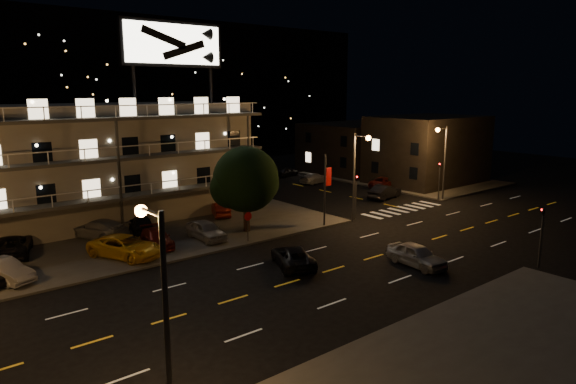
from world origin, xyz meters
TOP-DOWN VIEW (x-y plane):
  - ground at (0.00, 0.00)m, footprint 140.00×140.00m
  - curb_nw at (-14.00, 20.00)m, footprint 44.00×24.00m
  - curb_ne at (30.00, 20.00)m, footprint 16.00×24.00m
  - motel at (-9.94, 23.88)m, footprint 28.00×13.80m
  - side_bldg_front at (29.99, 16.00)m, footprint 14.06×10.00m
  - side_bldg_back at (29.99, 28.00)m, footprint 14.06×12.00m
  - hill_backdrop at (-5.94, 68.78)m, footprint 120.00×25.00m
  - streetlight_nc at (8.50, 7.94)m, footprint 0.44×1.92m
  - streetlight_ne at (22.14, 8.30)m, footprint 1.92×0.44m
  - streetlight_s at (-18.00, -7.94)m, footprint 0.44×1.92m
  - signal_nw at (9.00, 8.50)m, footprint 0.20×0.27m
  - signal_sw at (9.00, -8.50)m, footprint 0.20×0.27m
  - signal_ne at (22.00, 8.50)m, footprint 0.27×0.20m
  - banner_north at (5.09, 8.40)m, footprint 0.83×0.16m
  - stop_sign at (-3.00, 8.57)m, footprint 0.91×0.11m
  - tree at (-1.49, 11.06)m, footprint 5.68×5.47m
  - lot_car_1 at (-19.68, 10.97)m, footprint 3.13×4.56m
  - lot_car_2 at (-11.97, 10.85)m, footprint 4.63×6.08m
  - lot_car_3 at (-9.12, 11.84)m, footprint 2.56×4.67m
  - lot_car_4 at (-5.28, 11.13)m, footprint 1.78×4.36m
  - lot_car_6 at (-18.15, 16.35)m, footprint 3.88×5.74m
  - lot_car_7 at (-11.76, 16.83)m, footprint 4.02×5.65m
  - lot_car_8 at (-8.42, 16.29)m, footprint 2.70×4.52m
  - lot_car_9 at (-0.36, 16.99)m, footprint 2.78×4.20m
  - side_car_0 at (18.15, 12.75)m, footprint 4.90×2.46m
  - side_car_1 at (23.13, 16.97)m, footprint 5.27×3.30m
  - side_car_2 at (18.52, 24.63)m, footprint 4.64×2.27m
  - side_car_3 at (19.08, 31.04)m, footprint 4.02×2.29m
  - road_car_east at (2.89, -3.05)m, footprint 2.21×4.62m
  - road_car_west at (-3.71, 2.23)m, footprint 4.03×5.35m

SIDE VIEW (x-z plane):
  - ground at x=0.00m, z-range 0.00..0.00m
  - curb_nw at x=-14.00m, z-range 0.00..0.15m
  - curb_ne at x=30.00m, z-range 0.00..0.15m
  - side_car_3 at x=19.08m, z-range 0.00..1.29m
  - side_car_2 at x=18.52m, z-range 0.00..1.30m
  - road_car_west at x=-3.71m, z-range 0.00..1.35m
  - side_car_1 at x=23.13m, z-range 0.00..1.36m
  - road_car_east at x=2.89m, z-range 0.00..1.52m
  - side_car_0 at x=18.15m, z-range 0.00..1.54m
  - lot_car_3 at x=-9.12m, z-range 0.15..1.43m
  - lot_car_9 at x=-0.36m, z-range 0.15..1.46m
  - lot_car_1 at x=-19.68m, z-range 0.15..1.57m
  - lot_car_8 at x=-8.42m, z-range 0.15..1.59m
  - lot_car_6 at x=-18.15m, z-range 0.15..1.61m
  - lot_car_4 at x=-5.28m, z-range 0.15..1.63m
  - lot_car_7 at x=-11.76m, z-range 0.15..1.67m
  - lot_car_2 at x=-11.97m, z-range 0.15..1.69m
  - stop_sign at x=-3.00m, z-range 0.41..3.01m
  - signal_nw at x=9.00m, z-range 0.27..4.87m
  - signal_sw at x=9.00m, z-range 0.27..4.87m
  - signal_ne at x=22.00m, z-range 0.27..4.87m
  - banner_north at x=5.09m, z-range 0.23..6.63m
  - side_bldg_back at x=29.99m, z-range 0.00..7.00m
  - side_bldg_front at x=29.99m, z-range 0.00..8.50m
  - tree at x=-1.49m, z-range 0.82..7.98m
  - streetlight_nc at x=8.50m, z-range 0.96..8.96m
  - streetlight_ne at x=22.14m, z-range 0.96..8.96m
  - streetlight_s at x=-18.00m, z-range 0.96..8.96m
  - motel at x=-9.94m, z-range -3.71..14.39m
  - hill_backdrop at x=-5.94m, z-range -0.45..23.55m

